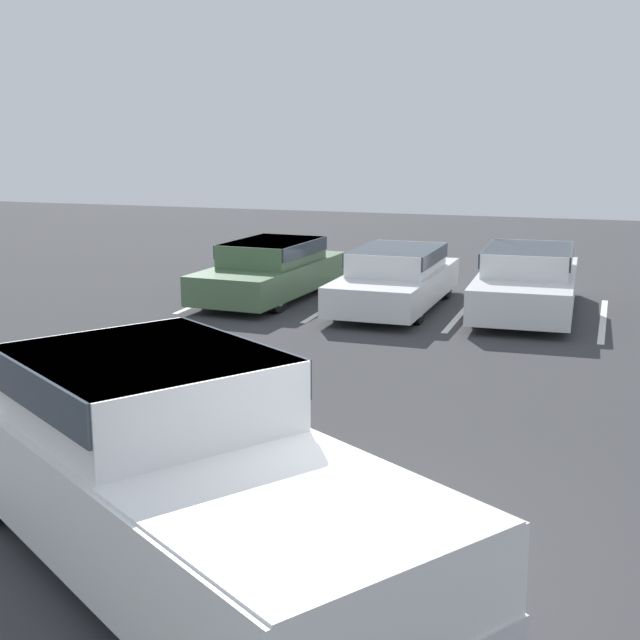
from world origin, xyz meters
TOP-DOWN VIEW (x-y plane):
  - ground_plane at (0.00, 0.00)m, footprint 60.00×60.00m
  - stall_stripe_a at (-5.93, 10.43)m, footprint 0.12×4.08m
  - stall_stripe_b at (-3.28, 10.43)m, footprint 0.12×4.08m
  - stall_stripe_c at (-0.63, 10.43)m, footprint 0.12×4.08m
  - stall_stripe_d at (2.03, 10.43)m, footprint 0.12×4.08m
  - pickup_truck at (-1.24, -0.73)m, footprint 6.02×4.96m
  - parked_sedan_a at (-4.73, 10.51)m, footprint 2.00×4.60m
  - parked_sedan_b at (-1.98, 10.35)m, footprint 1.77×4.56m
  - parked_sedan_c at (0.56, 10.71)m, footprint 1.94×4.81m
  - wheel_stop_curb at (-3.55, 12.83)m, footprint 1.75×0.20m

SIDE VIEW (x-z plane):
  - ground_plane at x=0.00m, z-range 0.00..0.00m
  - stall_stripe_a at x=-5.93m, z-range 0.00..0.01m
  - stall_stripe_b at x=-3.28m, z-range 0.00..0.01m
  - stall_stripe_c at x=-0.63m, z-range 0.00..0.01m
  - stall_stripe_d at x=2.03m, z-range 0.00..0.01m
  - wheel_stop_curb at x=-3.55m, z-range 0.00..0.14m
  - parked_sedan_b at x=-1.98m, z-range 0.04..1.25m
  - parked_sedan_a at x=-4.73m, z-range 0.04..1.27m
  - parked_sedan_c at x=0.56m, z-range 0.04..1.31m
  - pickup_truck at x=-1.24m, z-range -0.01..1.74m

